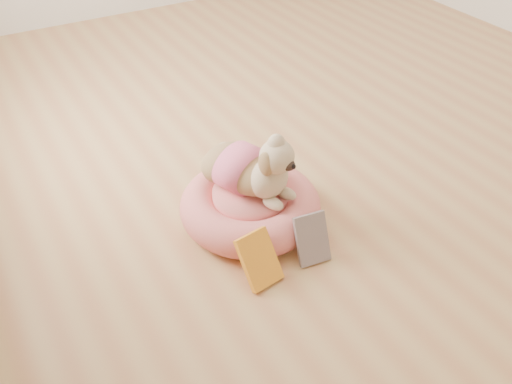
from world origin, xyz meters
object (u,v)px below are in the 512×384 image
book_yellow (259,259)px  pet_bed (250,206)px  dog (252,158)px  book_white (312,239)px

book_yellow → pet_bed: bearing=57.6°
dog → book_white: 0.41m
dog → book_yellow: bearing=-136.1°
book_yellow → dog: bearing=56.1°
pet_bed → book_white: book_white is taller
pet_bed → book_yellow: 0.36m
pet_bed → book_yellow: size_ratio=2.84×
book_white → dog: bearing=111.1°
pet_bed → book_white: bearing=-73.7°
book_yellow → book_white: size_ratio=1.04×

